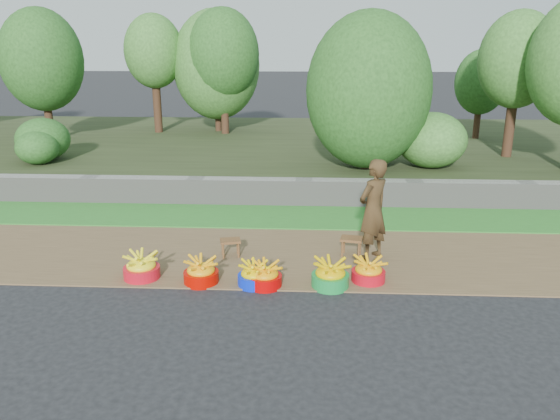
# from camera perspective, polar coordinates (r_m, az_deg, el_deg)

# --- Properties ---
(ground_plane) EXTENTS (120.00, 120.00, 0.00)m
(ground_plane) POSITION_cam_1_polar(r_m,az_deg,el_deg) (7.41, 2.11, -8.55)
(ground_plane) COLOR black
(ground_plane) RESTS_ON ground
(dirt_shoulder) EXTENTS (80.00, 2.50, 0.02)m
(dirt_shoulder) POSITION_cam_1_polar(r_m,az_deg,el_deg) (8.55, 2.26, -4.88)
(dirt_shoulder) COLOR brown
(dirt_shoulder) RESTS_ON ground
(grass_verge) EXTENTS (80.00, 1.50, 0.04)m
(grass_verge) POSITION_cam_1_polar(r_m,az_deg,el_deg) (10.43, 2.43, -0.73)
(grass_verge) COLOR #2D7828
(grass_verge) RESTS_ON ground
(retaining_wall) EXTENTS (80.00, 0.35, 0.55)m
(retaining_wall) POSITION_cam_1_polar(r_m,az_deg,el_deg) (11.18, 2.50, 1.84)
(retaining_wall) COLOR gray
(retaining_wall) RESTS_ON ground
(earth_bank) EXTENTS (80.00, 10.00, 0.50)m
(earth_bank) POSITION_cam_1_polar(r_m,az_deg,el_deg) (15.96, 2.70, 6.36)
(earth_bank) COLOR #2C371C
(earth_bank) RESTS_ON ground
(vegetation) EXTENTS (34.83, 8.43, 4.37)m
(vegetation) POSITION_cam_1_polar(r_m,az_deg,el_deg) (14.69, -8.34, 14.44)
(vegetation) COLOR #352114
(vegetation) RESTS_ON earth_bank
(basin_a) EXTENTS (0.51, 0.51, 0.38)m
(basin_a) POSITION_cam_1_polar(r_m,az_deg,el_deg) (7.97, -14.27, -5.86)
(basin_a) COLOR red
(basin_a) RESTS_ON ground
(basin_b) EXTENTS (0.49, 0.49, 0.36)m
(basin_b) POSITION_cam_1_polar(r_m,az_deg,el_deg) (7.68, -8.25, -6.45)
(basin_b) COLOR #AC0800
(basin_b) RESTS_ON ground
(basin_c) EXTENTS (0.45, 0.45, 0.34)m
(basin_c) POSITION_cam_1_polar(r_m,az_deg,el_deg) (7.54, -2.73, -6.84)
(basin_c) COLOR #0521D4
(basin_c) RESTS_ON ground
(basin_d) EXTENTS (0.47, 0.47, 0.35)m
(basin_d) POSITION_cam_1_polar(r_m,az_deg,el_deg) (7.51, -1.59, -6.90)
(basin_d) COLOR #AE0203
(basin_d) RESTS_ON ground
(basin_e) EXTENTS (0.52, 0.52, 0.38)m
(basin_e) POSITION_cam_1_polar(r_m,az_deg,el_deg) (7.52, 5.28, -6.80)
(basin_e) COLOR #147F33
(basin_e) RESTS_ON ground
(basin_f) EXTENTS (0.47, 0.47, 0.35)m
(basin_f) POSITION_cam_1_polar(r_m,az_deg,el_deg) (7.74, 9.23, -6.37)
(basin_f) COLOR red
(basin_f) RESTS_ON ground
(stool_left) EXTENTS (0.35, 0.30, 0.27)m
(stool_left) POSITION_cam_1_polar(r_m,az_deg,el_deg) (8.50, -5.21, -3.45)
(stool_left) COLOR brown
(stool_left) RESTS_ON dirt_shoulder
(stool_right) EXTENTS (0.38, 0.32, 0.29)m
(stool_right) POSITION_cam_1_polar(r_m,az_deg,el_deg) (8.55, 7.48, -3.27)
(stool_right) COLOR brown
(stool_right) RESTS_ON dirt_shoulder
(vendor_woman) EXTENTS (0.67, 0.66, 1.56)m
(vendor_woman) POSITION_cam_1_polar(r_m,az_deg,el_deg) (8.33, 9.69, 0.03)
(vendor_woman) COLOR black
(vendor_woman) RESTS_ON dirt_shoulder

